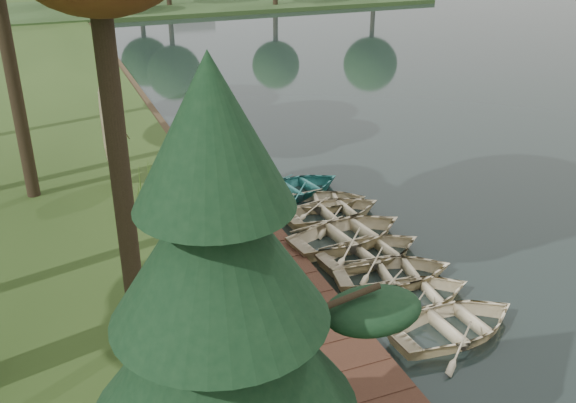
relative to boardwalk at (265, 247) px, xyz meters
name	(u,v)px	position (x,y,z in m)	size (l,w,h in m)	color
ground	(314,242)	(1.60, 0.00, -0.15)	(300.00, 300.00, 0.00)	#3D2F1D
boardwalk	(265,247)	(0.00, 0.00, 0.00)	(1.60, 16.00, 0.30)	#392116
peninsula	(185,6)	(9.60, 50.00, 0.08)	(50.00, 14.00, 0.45)	#2B431E
rowboat_0	(456,322)	(2.82, -5.62, 0.26)	(2.46, 3.44, 0.71)	beige
rowboat_1	(415,292)	(2.63, -4.09, 0.23)	(2.24, 3.14, 0.65)	beige
rowboat_2	(394,270)	(2.66, -2.99, 0.25)	(2.39, 3.35, 0.69)	beige
rowboat_3	(372,249)	(2.69, -1.72, 0.24)	(2.36, 3.30, 0.68)	beige
rowboat_4	(349,231)	(2.51, -0.55, 0.30)	(2.73, 3.82, 0.79)	beige
rowboat_5	(334,209)	(2.81, 1.12, 0.25)	(2.38, 3.34, 0.69)	beige
rowboat_6	(323,199)	(2.84, 2.05, 0.21)	(2.15, 3.01, 0.62)	beige
rowboat_7	(297,185)	(2.45, 3.34, 0.25)	(2.44, 3.41, 0.71)	teal
stored_rowboat	(121,174)	(-3.27, 6.04, 0.54)	(2.67, 3.74, 0.77)	beige
pine_tree	(219,287)	(-3.82, -9.01, 4.80)	(3.80, 3.80, 7.70)	black
reeds_0	(239,249)	(-1.13, -1.05, 0.71)	(0.60, 0.60, 1.11)	#3F661E
reeds_1	(205,195)	(-1.00, 3.03, 0.60)	(0.60, 0.60, 0.90)	#3F661E
reeds_2	(133,199)	(-3.25, 3.56, 0.59)	(0.60, 0.60, 0.89)	#3F661E
reeds_3	(146,180)	(-2.60, 4.73, 0.70)	(0.60, 0.60, 1.09)	#3F661E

